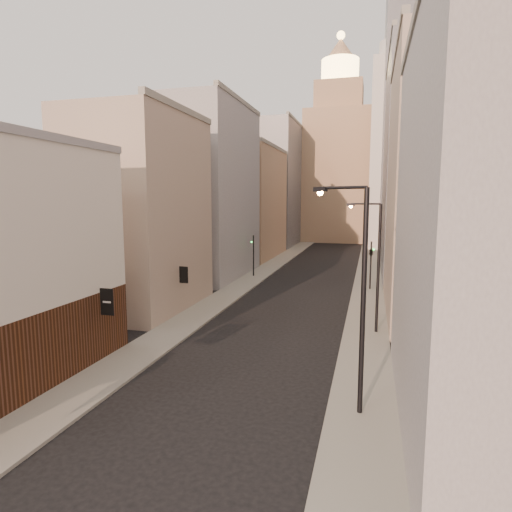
{
  "coord_description": "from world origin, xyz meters",
  "views": [
    {
      "loc": [
        6.6,
        -6.04,
        9.18
      ],
      "look_at": [
        -0.95,
        21.99,
        5.35
      ],
      "focal_mm": 30.0,
      "sensor_mm": 36.0,
      "label": 1
    }
  ],
  "objects": [
    {
      "name": "left_bldg_beige",
      "position": [
        -12.0,
        26.0,
        8.0
      ],
      "size": [
        8.0,
        12.0,
        16.0
      ],
      "primitive_type": "cube",
      "color": "tan",
      "rests_on": "ground"
    },
    {
      "name": "streetlamp_mid",
      "position": [
        6.95,
        23.7,
        5.12
      ],
      "size": [
        2.34,
        0.55,
        8.96
      ],
      "rotation": [
        0.0,
        0.0,
        -0.15
      ],
      "color": "black",
      "rests_on": "ground"
    },
    {
      "name": "highrise",
      "position": [
        18.0,
        78.0,
        25.66
      ],
      "size": [
        21.0,
        23.0,
        51.2
      ],
      "color": "gray",
      "rests_on": "ground"
    },
    {
      "name": "right_bldg_wingrid",
      "position": [
        12.0,
        50.0,
        13.0
      ],
      "size": [
        8.0,
        20.0,
        26.0
      ],
      "primitive_type": "cube",
      "color": "gray",
      "rests_on": "ground"
    },
    {
      "name": "white_tower",
      "position": [
        10.0,
        78.0,
        18.61
      ],
      "size": [
        8.0,
        8.0,
        41.5
      ],
      "color": "silver",
      "rests_on": "ground"
    },
    {
      "name": "left_bldg_grey",
      "position": [
        -12.0,
        42.0,
        10.0
      ],
      "size": [
        8.0,
        16.0,
        20.0
      ],
      "primitive_type": "cube",
      "color": "gray",
      "rests_on": "ground"
    },
    {
      "name": "sidewalk_right",
      "position": [
        6.5,
        55.0,
        0.07
      ],
      "size": [
        3.0,
        140.0,
        0.15
      ],
      "primitive_type": "cube",
      "color": "gray",
      "rests_on": "ground"
    },
    {
      "name": "left_bldg_wingrid",
      "position": [
        -12.0,
        80.0,
        12.0
      ],
      "size": [
        8.0,
        20.0,
        24.0
      ],
      "primitive_type": "cube",
      "color": "gray",
      "rests_on": "ground"
    },
    {
      "name": "right_bldg_beige",
      "position": [
        12.0,
        30.0,
        10.0
      ],
      "size": [
        8.0,
        16.0,
        20.0
      ],
      "primitive_type": "cube",
      "color": "tan",
      "rests_on": "ground"
    },
    {
      "name": "streetlamp_near",
      "position": [
        6.16,
        11.89,
        5.56
      ],
      "size": [
        2.39,
        1.22,
        9.74
      ],
      "rotation": [
        0.0,
        0.0,
        -0.42
      ],
      "color": "black",
      "rests_on": "ground"
    },
    {
      "name": "traffic_light_left",
      "position": [
        -6.78,
        42.5,
        3.56
      ],
      "size": [
        0.59,
        0.52,
        5.0
      ],
      "rotation": [
        0.0,
        0.0,
        3.46
      ],
      "color": "black",
      "rests_on": "ground"
    },
    {
      "name": "sidewalk_left",
      "position": [
        -6.5,
        55.0,
        0.07
      ],
      "size": [
        3.0,
        140.0,
        0.15
      ],
      "primitive_type": "cube",
      "color": "gray",
      "rests_on": "ground"
    },
    {
      "name": "left_bldg_tan",
      "position": [
        -12.0,
        60.0,
        8.5
      ],
      "size": [
        8.0,
        18.0,
        17.0
      ],
      "primitive_type": "cube",
      "color": "tan",
      "rests_on": "ground"
    },
    {
      "name": "clock_tower",
      "position": [
        -1.0,
        92.0,
        17.63
      ],
      "size": [
        14.0,
        14.0,
        44.9
      ],
      "color": "tan",
      "rests_on": "ground"
    },
    {
      "name": "traffic_light_right",
      "position": [
        6.71,
        38.27,
        3.8
      ],
      "size": [
        0.74,
        0.74,
        5.0
      ],
      "rotation": [
        0.0,
        0.0,
        2.72
      ],
      "color": "black",
      "rests_on": "ground"
    }
  ]
}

